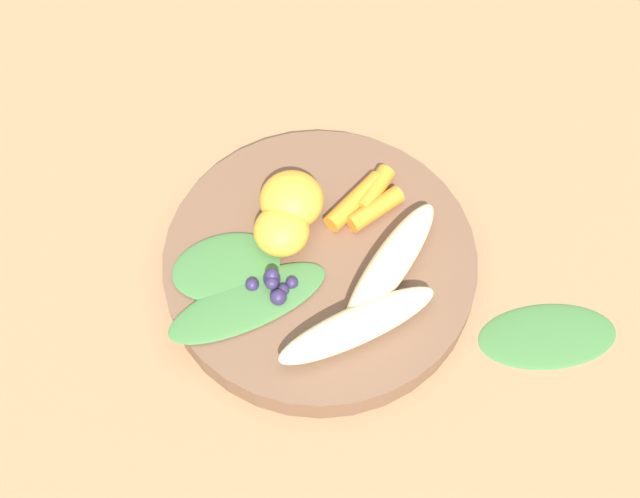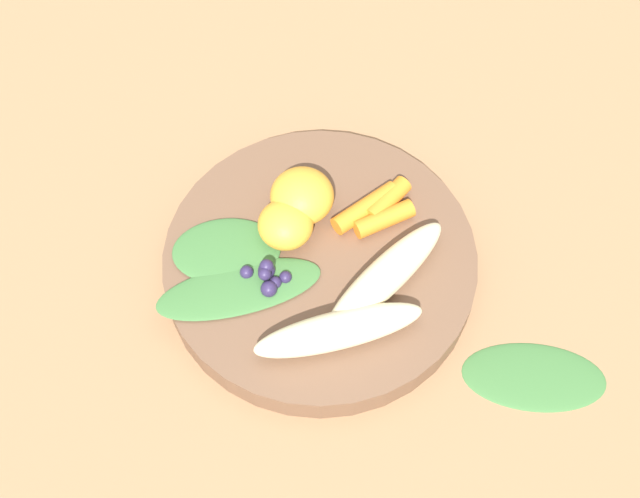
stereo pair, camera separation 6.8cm
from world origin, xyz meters
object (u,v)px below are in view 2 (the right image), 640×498
banana_peeled_right (339,330)px  banana_peeled_left (385,276)px  kale_leaf_stray (534,376)px  orange_segment_near (286,225)px  bowl (320,263)px

banana_peeled_right → banana_peeled_left: bearing=36.4°
kale_leaf_stray → banana_peeled_left: bearing=155.0°
orange_segment_near → kale_leaf_stray: (-0.03, -0.23, -0.04)m
banana_peeled_right → orange_segment_near: size_ratio=2.91×
bowl → kale_leaf_stray: bearing=-96.9°
banana_peeled_right → bowl: bearing=86.0°
bowl → banana_peeled_left: bearing=-95.7°
banana_peeled_right → orange_segment_near: bearing=99.5°
bowl → banana_peeled_left: size_ratio=1.95×
banana_peeled_left → banana_peeled_right: same height
bowl → kale_leaf_stray: size_ratio=2.27×
banana_peeled_left → banana_peeled_right: (-0.06, 0.02, 0.00)m
bowl → kale_leaf_stray: 0.20m
banana_peeled_left → orange_segment_near: bearing=103.5°
kale_leaf_stray → banana_peeled_right: bearing=177.1°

